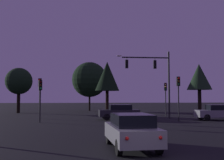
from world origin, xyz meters
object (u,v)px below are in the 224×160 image
at_px(traffic_light_corner_right, 40,90).
at_px(traffic_light_median, 40,92).
at_px(car_crossing_right, 119,112).
at_px(tree_center_horizon, 90,80).
at_px(traffic_light_far_side, 178,89).
at_px(car_nearside_lane, 131,130).
at_px(traffic_signal_mast_arm, 155,73).
at_px(tree_right_cluster, 19,81).
at_px(tree_left_far, 107,76).
at_px(traffic_light_corner_left, 166,93).
at_px(tree_behind_sign, 199,77).
at_px(car_crossing_left, 218,112).

relative_size(traffic_light_corner_right, traffic_light_median, 1.13).
distance_m(car_crossing_right, tree_center_horizon, 19.33).
distance_m(traffic_light_far_side, car_nearside_lane, 15.03).
height_order(traffic_signal_mast_arm, car_nearside_lane, traffic_signal_mast_arm).
relative_size(traffic_signal_mast_arm, traffic_light_corner_right, 1.69).
bearing_deg(car_crossing_right, tree_center_horizon, 98.07).
distance_m(traffic_light_corner_right, tree_right_cluster, 12.36).
height_order(traffic_light_corner_right, car_nearside_lane, traffic_light_corner_right).
distance_m(car_nearside_lane, tree_left_far, 25.91).
xyz_separation_m(traffic_signal_mast_arm, traffic_light_corner_left, (1.99, 2.67, -2.05)).
relative_size(tree_behind_sign, tree_right_cluster, 1.04).
bearing_deg(traffic_light_far_side, car_crossing_right, 156.33).
xyz_separation_m(traffic_light_median, tree_center_horizon, (4.84, 21.02, 2.57)).
bearing_deg(tree_center_horizon, car_crossing_left, -58.79).
relative_size(traffic_light_far_side, tree_right_cluster, 0.64).
height_order(car_nearside_lane, car_crossing_right, same).
xyz_separation_m(traffic_light_corner_left, car_crossing_right, (-5.97, -3.66, -2.02)).
height_order(traffic_light_corner_left, traffic_light_median, traffic_light_corner_left).
xyz_separation_m(traffic_light_far_side, tree_right_cluster, (-18.42, 15.69, 1.59)).
bearing_deg(traffic_signal_mast_arm, car_nearside_lane, -108.27).
height_order(traffic_signal_mast_arm, tree_behind_sign, traffic_signal_mast_arm).
height_order(traffic_light_corner_left, tree_behind_sign, tree_behind_sign).
bearing_deg(car_crossing_right, car_nearside_lane, -95.43).
bearing_deg(tree_behind_sign, traffic_light_median, -151.54).
xyz_separation_m(traffic_light_far_side, car_nearside_lane, (-6.86, -13.19, -2.21)).
distance_m(traffic_signal_mast_arm, car_crossing_left, 7.43).
height_order(car_nearside_lane, tree_center_horizon, tree_center_horizon).
relative_size(traffic_light_corner_right, tree_right_cluster, 0.65).
distance_m(traffic_light_corner_right, tree_behind_sign, 21.36).
distance_m(traffic_light_corner_right, tree_left_far, 11.36).
distance_m(tree_left_far, tree_right_cluster, 13.11).
xyz_separation_m(traffic_signal_mast_arm, car_crossing_right, (-3.98, -0.99, -4.07)).
distance_m(traffic_signal_mast_arm, car_nearside_lane, 17.88).
height_order(car_crossing_right, tree_right_cluster, tree_right_cluster).
distance_m(traffic_light_corner_left, tree_behind_sign, 7.96).
bearing_deg(traffic_light_corner_left, car_crossing_left, -55.30).
height_order(traffic_light_corner_right, traffic_light_median, traffic_light_corner_right).
bearing_deg(car_crossing_left, tree_left_far, 130.81).
height_order(traffic_light_far_side, car_nearside_lane, traffic_light_far_side).
height_order(car_crossing_left, car_crossing_right, same).
height_order(traffic_light_median, tree_right_cluster, tree_right_cluster).
height_order(traffic_light_corner_left, tree_left_far, tree_left_far).
relative_size(traffic_signal_mast_arm, traffic_light_far_side, 1.70).
relative_size(traffic_light_median, tree_center_horizon, 0.46).
relative_size(traffic_light_corner_left, traffic_light_corner_right, 0.93).
height_order(traffic_signal_mast_arm, tree_center_horizon, tree_center_horizon).
relative_size(traffic_signal_mast_arm, tree_right_cluster, 1.10).
height_order(traffic_light_corner_left, traffic_light_corner_right, traffic_light_corner_right).
bearing_deg(traffic_signal_mast_arm, tree_left_far, 115.91).
bearing_deg(traffic_light_median, traffic_signal_mast_arm, 16.44).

